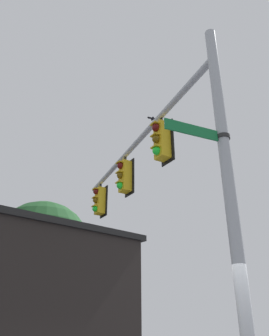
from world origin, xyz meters
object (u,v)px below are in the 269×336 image
at_px(street_name_sign, 205,133).
at_px(bird_flying, 152,119).
at_px(traffic_light_nearest_pole, 161,140).
at_px(traffic_light_mid_inner, 125,176).
at_px(traffic_light_mid_outer, 100,201).

height_order(street_name_sign, bird_flying, bird_flying).
relative_size(traffic_light_nearest_pole, bird_flying, 3.54).
bearing_deg(traffic_light_mid_inner, street_name_sign, 167.59).
height_order(traffic_light_mid_inner, street_name_sign, traffic_light_mid_inner).
relative_size(traffic_light_nearest_pole, traffic_light_mid_outer, 1.00).
relative_size(traffic_light_mid_inner, bird_flying, 3.54).
distance_m(traffic_light_mid_inner, traffic_light_mid_outer, 2.57).
bearing_deg(street_name_sign, traffic_light_mid_outer, -10.90).
bearing_deg(bird_flying, traffic_light_nearest_pole, 149.70).
bearing_deg(traffic_light_nearest_pole, traffic_light_mid_inner, -7.97).
height_order(traffic_light_nearest_pole, traffic_light_mid_outer, same).
xyz_separation_m(traffic_light_mid_outer, bird_flying, (-2.83, -0.60, 2.39)).
bearing_deg(bird_flying, street_name_sign, 156.07).
height_order(traffic_light_mid_outer, street_name_sign, traffic_light_mid_outer).
relative_size(traffic_light_mid_outer, bird_flying, 3.54).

